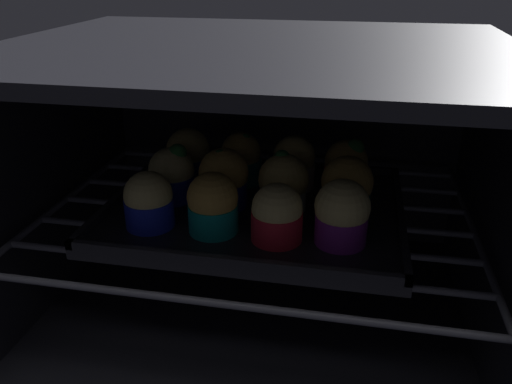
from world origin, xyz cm
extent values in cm
cube|color=black|center=(0.00, 22.00, -0.75)|extent=(59.00, 47.00, 1.50)
cube|color=black|center=(0.00, 22.00, 34.75)|extent=(59.00, 47.00, 1.50)
cube|color=black|center=(0.00, 44.75, 17.00)|extent=(59.00, 1.50, 34.00)
cube|color=black|center=(-28.75, 22.00, 17.00)|extent=(1.50, 47.00, 34.00)
cube|color=black|center=(28.75, 22.00, 17.00)|extent=(1.50, 47.00, 34.00)
cylinder|color=#51515B|center=(0.00, 3.00, 13.60)|extent=(54.00, 0.80, 0.80)
cylinder|color=#51515B|center=(0.00, 9.33, 13.60)|extent=(54.00, 0.80, 0.80)
cylinder|color=#51515B|center=(0.00, 15.67, 13.60)|extent=(54.00, 0.80, 0.80)
cylinder|color=#51515B|center=(0.00, 22.00, 13.60)|extent=(54.00, 0.80, 0.80)
cylinder|color=#51515B|center=(0.00, 28.33, 13.60)|extent=(54.00, 0.80, 0.80)
cylinder|color=#51515B|center=(0.00, 34.67, 13.60)|extent=(54.00, 0.80, 0.80)
cylinder|color=#51515B|center=(0.00, 41.00, 13.60)|extent=(54.00, 0.80, 0.80)
cylinder|color=#51515B|center=(-27.00, 22.00, 13.60)|extent=(0.80, 42.00, 0.80)
cylinder|color=#51515B|center=(27.00, 22.00, 13.60)|extent=(0.80, 42.00, 0.80)
cube|color=black|center=(0.00, 21.55, 14.60)|extent=(36.66, 29.24, 1.20)
cube|color=black|center=(0.00, 7.33, 15.70)|extent=(36.66, 0.80, 1.00)
cube|color=black|center=(0.00, 35.77, 15.70)|extent=(36.66, 0.80, 1.00)
cube|color=black|center=(-17.93, 21.55, 15.70)|extent=(0.80, 29.24, 1.00)
cube|color=black|center=(17.93, 21.55, 15.70)|extent=(0.80, 29.24, 1.00)
cylinder|color=#1928B7|center=(-11.33, 14.20, 16.89)|extent=(5.80, 5.80, 3.38)
sphere|color=#E0CC7A|center=(-11.33, 14.20, 19.14)|extent=(5.69, 5.69, 5.69)
sphere|color=#1E6023|center=(-11.20, 14.40, 20.75)|extent=(2.17, 2.17, 2.17)
cylinder|color=#0C8C84|center=(-3.60, 14.33, 16.89)|extent=(5.80, 5.80, 3.38)
sphere|color=gold|center=(-3.60, 14.33, 19.51)|extent=(5.89, 5.89, 5.89)
cylinder|color=red|center=(3.91, 13.80, 16.89)|extent=(5.80, 5.80, 3.38)
sphere|color=#E0CC7A|center=(3.91, 13.80, 19.08)|extent=(5.71, 5.71, 5.71)
cylinder|color=#7A238C|center=(10.97, 14.53, 16.89)|extent=(5.80, 5.80, 3.38)
sphere|color=#E0CC7A|center=(10.97, 14.53, 19.61)|extent=(6.13, 6.13, 6.13)
cylinder|color=#1928B7|center=(-11.22, 21.81, 16.89)|extent=(5.80, 5.80, 3.38)
sphere|color=#E0CC7A|center=(-11.22, 21.81, 19.23)|extent=(5.96, 5.96, 5.96)
sphere|color=#28702D|center=(-10.22, 21.91, 21.63)|extent=(2.36, 2.36, 2.36)
cylinder|color=#1928B7|center=(-4.07, 21.17, 16.89)|extent=(5.80, 5.80, 3.38)
sphere|color=gold|center=(-4.07, 21.17, 19.69)|extent=(6.30, 6.30, 6.30)
sphere|color=#28702D|center=(-4.32, 20.89, 21.73)|extent=(2.23, 2.23, 2.23)
cylinder|color=silver|center=(3.45, 21.75, 16.89)|extent=(5.80, 5.80, 3.38)
sphere|color=#DBBC60|center=(3.45, 21.75, 19.22)|extent=(6.36, 6.36, 6.36)
sphere|color=#28702D|center=(3.12, 22.27, 21.82)|extent=(1.99, 1.99, 1.99)
cylinder|color=#0C8C84|center=(11.24, 21.31, 16.89)|extent=(5.80, 5.80, 3.38)
sphere|color=gold|center=(11.24, 21.31, 19.72)|extent=(6.30, 6.30, 6.30)
cylinder|color=#1928B7|center=(-11.36, 29.15, 16.89)|extent=(5.80, 5.80, 3.38)
sphere|color=#DBBC60|center=(-11.36, 29.15, 19.38)|extent=(6.15, 6.15, 6.15)
cylinder|color=#0C8C84|center=(-3.65, 29.15, 16.89)|extent=(5.80, 5.80, 3.38)
sphere|color=gold|center=(-3.65, 29.15, 19.59)|extent=(5.54, 5.54, 5.54)
sphere|color=#28702D|center=(-2.96, 28.94, 21.56)|extent=(1.62, 1.62, 1.62)
cylinder|color=silver|center=(3.83, 28.92, 16.89)|extent=(5.80, 5.80, 3.38)
sphere|color=#DBBC60|center=(3.83, 28.92, 19.63)|extent=(5.70, 5.70, 5.70)
cylinder|color=red|center=(10.85, 28.96, 16.89)|extent=(5.80, 5.80, 3.38)
sphere|color=gold|center=(10.85, 28.96, 19.40)|extent=(5.74, 5.74, 5.74)
sphere|color=#28702D|center=(11.90, 28.53, 21.55)|extent=(2.35, 2.35, 2.35)
camera|label=1|loc=(11.52, -36.59, 44.32)|focal=36.17mm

